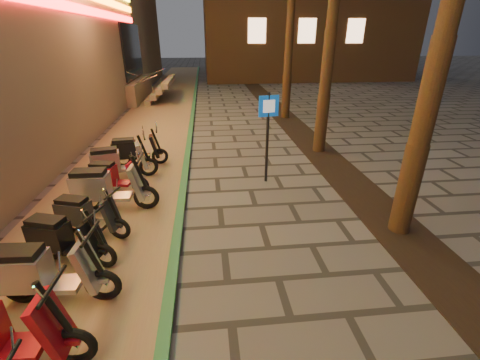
{
  "coord_description": "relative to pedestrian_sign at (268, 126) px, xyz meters",
  "views": [
    {
      "loc": [
        -0.23,
        -3.21,
        3.64
      ],
      "look_at": [
        0.35,
        2.18,
        1.2
      ],
      "focal_mm": 24.0,
      "sensor_mm": 36.0,
      "label": 1
    }
  ],
  "objects": [
    {
      "name": "scooter_10",
      "position": [
        -4.03,
        0.52,
        -1.02
      ],
      "size": [
        1.72,
        0.82,
        1.21
      ],
      "rotation": [
        0.0,
        0.0,
        0.23
      ],
      "color": "black",
      "rests_on": "ground"
    },
    {
      "name": "scooter_6",
      "position": [
        -4.1,
        -3.02,
        -1.06
      ],
      "size": [
        1.55,
        0.83,
        1.11
      ],
      "rotation": [
        0.0,
        0.0,
        -0.31
      ],
      "color": "black",
      "rests_on": "ground"
    },
    {
      "name": "scooter_5",
      "position": [
        -4.01,
        -3.97,
        -1.01
      ],
      "size": [
        1.76,
        0.61,
        1.24
      ],
      "rotation": [
        0.0,
        0.0,
        -0.06
      ],
      "color": "black",
      "rests_on": "ground"
    },
    {
      "name": "scooter_9",
      "position": [
        -3.95,
        -0.27,
        -1.09
      ],
      "size": [
        1.48,
        0.67,
        1.04
      ],
      "rotation": [
        0.0,
        0.0,
        -0.21
      ],
      "color": "black",
      "rests_on": "ground"
    },
    {
      "name": "parking_strip",
      "position": [
        -3.93,
        5.32,
        -1.54
      ],
      "size": [
        3.4,
        60.0,
        0.01
      ],
      "primitive_type": "cube",
      "color": "#8C7251",
      "rests_on": "ground"
    },
    {
      "name": "green_curb",
      "position": [
        -2.23,
        5.32,
        -1.49
      ],
      "size": [
        0.18,
        60.0,
        0.1
      ],
      "primitive_type": "cube",
      "color": "#276A3B",
      "rests_on": "ground"
    },
    {
      "name": "scooter_8",
      "position": [
        -3.87,
        -1.21,
        -0.98
      ],
      "size": [
        1.84,
        0.65,
        1.31
      ],
      "rotation": [
        0.0,
        0.0,
        -0.02
      ],
      "color": "black",
      "rests_on": "ground"
    },
    {
      "name": "ground",
      "position": [
        -1.33,
        -4.68,
        -1.54
      ],
      "size": [
        120.0,
        120.0,
        0.0
      ],
      "primitive_type": "plane",
      "color": "#474442",
      "rests_on": "ground"
    },
    {
      "name": "scooter_7",
      "position": [
        -4.0,
        -2.19,
        -1.09
      ],
      "size": [
        1.46,
        0.77,
        1.04
      ],
      "rotation": [
        0.0,
        0.0,
        -0.3
      ],
      "color": "black",
      "rests_on": "ground"
    },
    {
      "name": "planting_strip",
      "position": [
        2.27,
        0.32,
        -1.53
      ],
      "size": [
        1.2,
        40.0,
        0.02
      ],
      "primitive_type": "cube",
      "color": "black",
      "rests_on": "ground"
    },
    {
      "name": "scooter_11",
      "position": [
        -3.79,
        1.54,
        -1.05
      ],
      "size": [
        1.62,
        0.63,
        1.14
      ],
      "rotation": [
        0.0,
        0.0,
        0.12
      ],
      "color": "black",
      "rests_on": "ground"
    },
    {
      "name": "pedestrian_sign",
      "position": [
        0.0,
        0.0,
        0.0
      ],
      "size": [
        0.52,
        0.13,
        2.38
      ],
      "rotation": [
        0.0,
        0.0,
        0.19
      ],
      "color": "black",
      "rests_on": "ground"
    }
  ]
}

